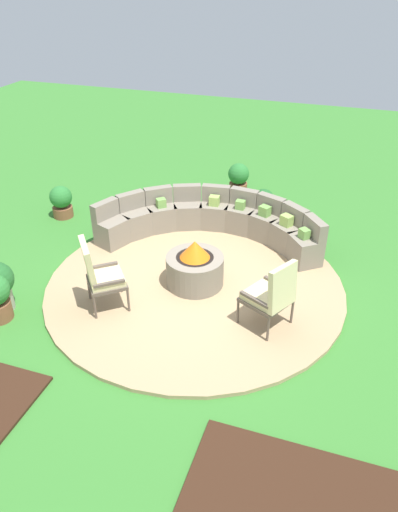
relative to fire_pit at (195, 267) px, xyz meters
name	(u,v)px	position (x,y,z in m)	size (l,w,h in m)	color
ground_plane	(195,286)	(0.00, 0.00, -0.36)	(24.00, 24.00, 0.00)	#387A2D
patio_circle	(195,285)	(0.00, 0.00, -0.33)	(4.70, 4.70, 0.06)	tan
mulch_bed_right	(298,495)	(2.11, -3.03, -0.34)	(2.18, 1.14, 0.04)	#382114
fire_pit	(195,267)	(0.00, 0.00, 0.00)	(0.90, 0.90, 0.77)	gray
curved_stone_bench	(212,221)	(-0.20, 1.53, 0.01)	(3.99, 1.80, 0.78)	gray
lounge_chair_front_left	(99,274)	(-1.10, -0.99, 0.27)	(0.75, 0.78, 1.13)	brown
lounge_chair_front_right	(272,294)	(1.33, -0.65, 0.25)	(0.78, 0.78, 1.06)	brown
potted_plant_0	(263,203)	(0.51, 2.66, -0.01)	(0.43, 0.43, 0.63)	#A89E8E
potted_plant_2	(239,178)	(-0.26, 3.68, 0.01)	(0.46, 0.46, 0.69)	brown
potted_plant_3	(61,201)	(-3.33, 1.47, -0.01)	(0.44, 0.44, 0.65)	brown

